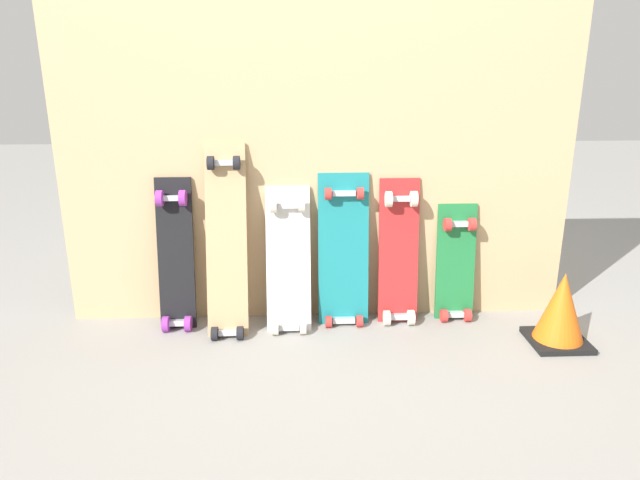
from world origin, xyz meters
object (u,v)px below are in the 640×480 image
(skateboard_white, at_px, (288,267))
(skateboard_teal, at_px, (343,257))
(skateboard_green, at_px, (456,269))
(traffic_cone, at_px, (561,309))
(skateboard_red, at_px, (399,258))
(skateboard_natural, at_px, (226,248))
(skateboard_black, at_px, (176,261))

(skateboard_white, height_order, skateboard_teal, skateboard_teal)
(skateboard_green, height_order, traffic_cone, skateboard_green)
(skateboard_white, distance_m, skateboard_green, 0.79)
(skateboard_red, height_order, traffic_cone, skateboard_red)
(skateboard_teal, height_order, skateboard_green, skateboard_teal)
(traffic_cone, bearing_deg, skateboard_white, 168.55)
(skateboard_red, height_order, skateboard_green, skateboard_red)
(skateboard_teal, distance_m, traffic_cone, 0.97)
(skateboard_red, bearing_deg, skateboard_white, -175.46)
(skateboard_natural, distance_m, skateboard_white, 0.29)
(skateboard_black, distance_m, traffic_cone, 1.71)
(skateboard_black, bearing_deg, skateboard_red, 0.67)
(skateboard_natural, bearing_deg, traffic_cone, -8.61)
(skateboard_white, relative_size, skateboard_red, 0.97)
(traffic_cone, bearing_deg, skateboard_red, 157.18)
(skateboard_teal, relative_size, skateboard_red, 1.05)
(skateboard_natural, distance_m, skateboard_teal, 0.53)
(skateboard_red, bearing_deg, skateboard_green, 2.83)
(skateboard_black, bearing_deg, skateboard_natural, -11.27)
(skateboard_green, bearing_deg, skateboard_red, -177.17)
(skateboard_black, distance_m, skateboard_white, 0.51)
(skateboard_natural, distance_m, skateboard_red, 0.79)
(skateboard_black, relative_size, skateboard_red, 1.02)
(traffic_cone, bearing_deg, skateboard_green, 142.90)
(skateboard_red, xyz_separation_m, traffic_cone, (0.66, -0.28, -0.15))
(skateboard_white, xyz_separation_m, skateboard_red, (0.51, 0.04, 0.02))
(skateboard_white, relative_size, skateboard_teal, 0.93)
(skateboard_white, bearing_deg, skateboard_natural, -176.10)
(skateboard_black, height_order, skateboard_natural, skateboard_natural)
(skateboard_natural, relative_size, skateboard_green, 1.48)
(skateboard_black, xyz_separation_m, skateboard_red, (1.02, 0.01, -0.01))
(skateboard_white, bearing_deg, skateboard_black, 176.78)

